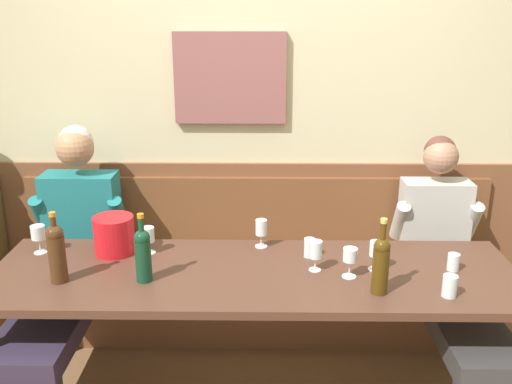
{
  "coord_description": "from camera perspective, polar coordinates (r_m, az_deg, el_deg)",
  "views": [
    {
      "loc": [
        0.04,
        -2.3,
        1.94
      ],
      "look_at": [
        0.01,
        0.45,
        1.03
      ],
      "focal_mm": 39.9,
      "sensor_mm": 36.0,
      "label": 1
    }
  ],
  "objects": [
    {
      "name": "dining_table",
      "position": [
        2.78,
        -0.19,
        -9.3
      ],
      "size": [
        2.53,
        0.76,
        0.72
      ],
      "color": "#4D2F23",
      "rests_on": "ground"
    },
    {
      "name": "wall_bench",
      "position": [
        3.53,
        -0.0,
        -9.67
      ],
      "size": [
        2.83,
        0.42,
        0.94
      ],
      "color": "brown",
      "rests_on": "ground"
    },
    {
      "name": "wine_bottle_clear_water",
      "position": [
        2.55,
        12.41,
        -6.97
      ],
      "size": [
        0.07,
        0.07,
        0.35
      ],
      "color": "#462F0C",
      "rests_on": "dining_table"
    },
    {
      "name": "ice_bucket",
      "position": [
        2.99,
        -14.03,
        -4.19
      ],
      "size": [
        0.21,
        0.21,
        0.19
      ],
      "primitive_type": "cylinder",
      "color": "red",
      "rests_on": "dining_table"
    },
    {
      "name": "person_center_right_seat",
      "position": [
        3.22,
        18.86,
        -7.4
      ],
      "size": [
        0.49,
        1.2,
        1.24
      ],
      "color": "#302540",
      "rests_on": "ground"
    },
    {
      "name": "wine_glass_mid_left",
      "position": [
        2.95,
        -10.75,
        -4.37
      ],
      "size": [
        0.07,
        0.07,
        0.14
      ],
      "color": "silver",
      "rests_on": "dining_table"
    },
    {
      "name": "wine_glass_mid_right",
      "position": [
        2.73,
        5.99,
        -5.93
      ],
      "size": [
        0.06,
        0.06,
        0.15
      ],
      "color": "silver",
      "rests_on": "dining_table"
    },
    {
      "name": "room_wall_back",
      "position": [
        3.43,
        0.04,
        9.27
      ],
      "size": [
        6.8,
        0.12,
        2.8
      ],
      "color": "#C6BB95",
      "rests_on": "ground"
    },
    {
      "name": "wood_wainscot_panel",
      "position": [
        3.62,
        0.04,
        -4.91
      ],
      "size": [
        6.8,
        0.03,
        1.02
      ],
      "primitive_type": "cube",
      "color": "brown",
      "rests_on": "ground"
    },
    {
      "name": "water_tumbler_center",
      "position": [
        2.89,
        5.38,
        -5.58
      ],
      "size": [
        0.06,
        0.06,
        0.1
      ],
      "primitive_type": "cylinder",
      "color": "silver",
      "rests_on": "dining_table"
    },
    {
      "name": "wine_glass_near_bucket",
      "position": [
        2.68,
        9.42,
        -6.41
      ],
      "size": [
        0.07,
        0.07,
        0.15
      ],
      "color": "silver",
      "rests_on": "dining_table"
    },
    {
      "name": "wine_glass_right_end",
      "position": [
        2.97,
        0.53,
        -3.68
      ],
      "size": [
        0.07,
        0.07,
        0.15
      ],
      "color": "silver",
      "rests_on": "dining_table"
    },
    {
      "name": "wine_bottle_amber_mid",
      "position": [
        2.74,
        -19.36,
        -5.64
      ],
      "size": [
        0.08,
        0.08,
        0.34
      ],
      "color": "#472814",
      "rests_on": "dining_table"
    },
    {
      "name": "wine_bottle_green_tall",
      "position": [
        2.65,
        -11.27,
        -6.04
      ],
      "size": [
        0.07,
        0.07,
        0.33
      ],
      "color": "#123B25",
      "rests_on": "dining_table"
    },
    {
      "name": "person_center_left_seat",
      "position": [
        3.25,
        -18.5,
        -6.5
      ],
      "size": [
        0.53,
        1.21,
        1.3
      ],
      "color": "#2B283A",
      "rests_on": "ground"
    },
    {
      "name": "water_tumbler_right",
      "position": [
        2.64,
        18.85,
        -8.91
      ],
      "size": [
        0.06,
        0.06,
        0.1
      ],
      "primitive_type": "cylinder",
      "color": "silver",
      "rests_on": "dining_table"
    },
    {
      "name": "wine_glass_center_front",
      "position": [
        2.78,
        11.95,
        -5.76
      ],
      "size": [
        0.07,
        0.07,
        0.15
      ],
      "color": "silver",
      "rests_on": "dining_table"
    },
    {
      "name": "wine_glass_center_rear",
      "position": [
        3.1,
        -21.0,
        -3.95
      ],
      "size": [
        0.07,
        0.07,
        0.15
      ],
      "color": "silver",
      "rests_on": "dining_table"
    },
    {
      "name": "water_tumbler_left",
      "position": [
        2.9,
        19.18,
        -6.65
      ],
      "size": [
        0.06,
        0.06,
        0.08
      ],
      "primitive_type": "cylinder",
      "color": "silver",
      "rests_on": "dining_table"
    }
  ]
}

